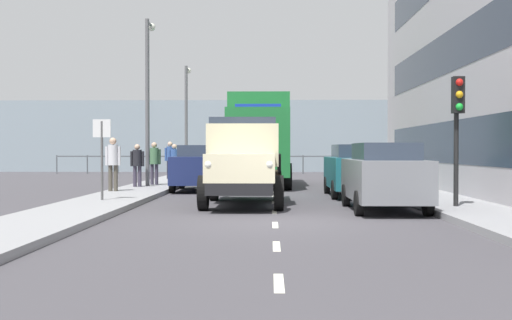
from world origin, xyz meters
The scene contains 21 objects.
ground_plane centered at (0.00, -8.61, 0.00)m, with size 80.00×80.00×0.00m, color #423F44.
sidewalk_left centered at (-4.76, -8.61, 0.07)m, with size 2.07×40.05×0.15m, color gray.
sidewalk_right centered at (4.76, -8.61, 0.07)m, with size 2.07×40.05×0.15m, color gray.
road_centreline_markings centered at (0.00, -8.64, 0.00)m, with size 0.12×36.77×0.01m.
sea_horizon centered at (0.00, -31.63, 2.50)m, with size 80.00×0.80×5.00m, color #84939E.
seawall_railing centered at (0.00, -28.03, 0.92)m, with size 28.08×0.08×1.20m.
truck_vintage_cream centered at (0.85, -3.87, 1.18)m, with size 2.17×5.64×2.43m.
lorry_cargo_green centered at (0.58, -13.76, 2.08)m, with size 2.58×8.20×3.87m.
car_grey_kerbside_near centered at (-2.78, -2.52, 0.89)m, with size 1.79×4.22×1.72m.
car_teal_kerbside_1 centered at (-2.78, -7.63, 0.90)m, with size 1.94×4.43×1.72m.
car_navy_oppositeside_0 centered at (2.78, -10.49, 0.90)m, with size 1.84×4.14×1.72m.
car_white_oppositeside_1 centered at (2.78, -16.09, 0.90)m, with size 1.93×4.69×1.72m.
pedestrian_near_railing centered at (5.43, -7.90, 1.22)m, with size 0.53×0.34×1.81m.
pedestrian_strolling centered at (5.14, -10.49, 1.09)m, with size 0.53×0.34×1.61m.
pedestrian_in_dark_coat centered at (4.75, -11.92, 1.15)m, with size 0.53×0.34×1.70m.
pedestrian_couple_b centered at (4.32, -14.55, 1.12)m, with size 0.53×0.34×1.65m.
pedestrian_with_bag centered at (4.95, -17.36, 1.21)m, with size 0.53×0.34×1.79m.
traffic_light_near centered at (-4.51, -2.14, 2.47)m, with size 0.28×0.41×3.20m.
lamp_post_promenade centered at (4.86, -11.25, 4.00)m, with size 0.32×1.14×6.46m.
lamp_post_far centered at (4.61, -20.95, 3.70)m, with size 0.32×1.14×5.89m.
street_sign centered at (4.80, -4.04, 1.68)m, with size 0.50×0.07×2.25m.
Camera 1 is at (0.10, 14.06, 1.55)m, focal length 45.84 mm.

